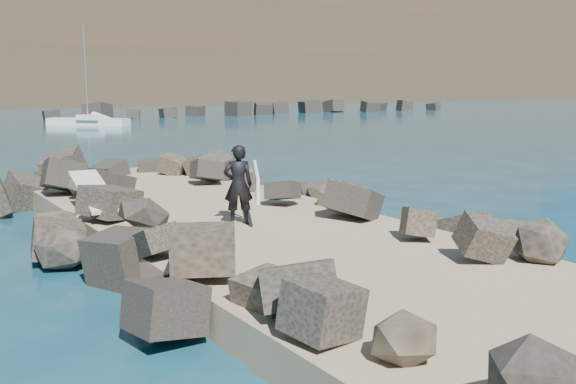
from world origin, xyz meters
TOP-DOWN VIEW (x-y plane):
  - ground at (0.00, 0.00)m, footprint 800.00×800.00m
  - jetty at (0.00, -2.00)m, footprint 6.00×26.00m
  - riprap_left at (-2.90, -1.50)m, footprint 2.60×22.00m
  - riprap_right at (2.90, -1.50)m, footprint 2.60×22.00m
  - breakwater_secondary at (35.00, 55.00)m, footprint 52.00×4.00m
  - surfboard_resting at (-2.54, 3.30)m, footprint 0.89×2.71m
  - surfer_with_board at (-0.19, 0.56)m, footprint 1.36×1.91m
  - sailboat_f at (30.73, 97.67)m, footprint 3.72×5.77m
  - sailboat_c at (9.69, 45.77)m, footprint 6.23×6.49m

SIDE VIEW (x-z plane):
  - ground at x=0.00m, z-range 0.00..0.00m
  - jetty at x=0.00m, z-range 0.00..0.60m
  - sailboat_c at x=9.69m, z-range -4.08..4.78m
  - sailboat_f at x=30.73m, z-range -3.22..3.92m
  - riprap_left at x=-2.90m, z-range 0.00..1.00m
  - riprap_right at x=2.90m, z-range 0.00..1.00m
  - breakwater_secondary at x=35.00m, z-range 0.00..1.20m
  - surfboard_resting at x=-2.54m, z-range 1.00..1.09m
  - surfer_with_board at x=-0.19m, z-range 0.61..2.33m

